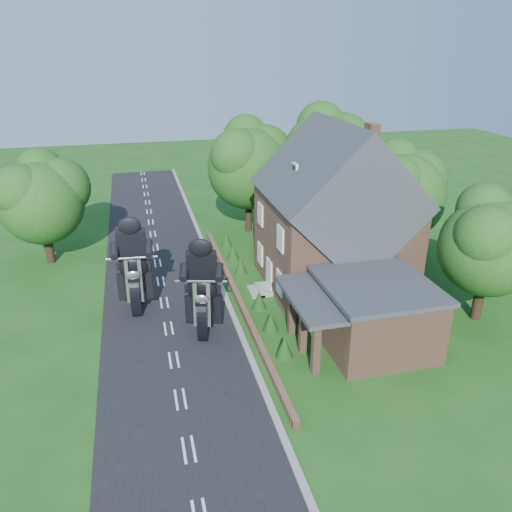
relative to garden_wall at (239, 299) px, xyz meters
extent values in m
plane|color=#194714|center=(-4.30, -5.00, -0.20)|extent=(120.00, 120.00, 0.00)
cube|color=black|center=(-4.30, -5.00, -0.19)|extent=(7.00, 80.00, 0.02)
cube|color=gray|center=(-0.65, -5.00, -0.14)|extent=(0.30, 80.00, 0.12)
cube|color=brown|center=(0.00, 0.00, 0.00)|extent=(0.30, 22.00, 0.40)
cube|color=brown|center=(6.20, 1.00, 2.80)|extent=(8.00, 8.00, 6.00)
cube|color=#2C3035|center=(6.20, 1.00, 5.80)|extent=(8.48, 8.64, 8.48)
cube|color=brown|center=(8.20, 1.00, 9.00)|extent=(0.60, 0.90, 1.60)
cube|color=white|center=(3.60, 1.00, 7.30)|extent=(0.12, 0.80, 0.90)
cube|color=black|center=(3.54, 1.00, 7.30)|extent=(0.04, 0.55, 0.65)
cube|color=white|center=(2.14, 1.00, 0.85)|extent=(0.10, 1.10, 2.10)
cube|color=gray|center=(1.80, 1.00, -0.05)|extent=(0.80, 1.60, 0.30)
cube|color=gray|center=(1.30, 1.00, -0.12)|extent=(0.80, 1.60, 0.15)
cube|color=white|center=(2.14, -1.20, 1.40)|extent=(0.10, 1.10, 1.40)
cube|color=black|center=(2.12, -1.20, 1.40)|extent=(0.04, 0.92, 1.22)
cube|color=white|center=(2.14, 3.20, 1.40)|extent=(0.10, 1.10, 1.40)
cube|color=black|center=(2.12, 3.20, 1.40)|extent=(0.04, 0.92, 1.22)
cube|color=white|center=(2.14, -1.20, 4.10)|extent=(0.10, 1.10, 1.40)
cube|color=black|center=(2.12, -1.20, 4.10)|extent=(0.04, 0.92, 1.22)
cube|color=white|center=(2.14, 3.20, 4.10)|extent=(0.10, 1.10, 1.40)
cube|color=black|center=(2.12, 3.20, 4.10)|extent=(0.04, 0.92, 1.22)
cube|color=brown|center=(5.70, -5.80, 1.40)|extent=(5.00, 5.60, 3.20)
cube|color=#2C3035|center=(5.70, -5.80, 3.12)|extent=(5.30, 5.94, 0.24)
cube|color=#2C3035|center=(2.60, -5.80, 2.75)|extent=(2.60, 5.32, 0.22)
cube|color=brown|center=(2.00, -7.60, 1.20)|extent=(0.35, 0.35, 2.80)
cube|color=brown|center=(2.00, -5.80, 1.20)|extent=(0.35, 0.35, 2.80)
cube|color=brown|center=(2.00, -4.00, 1.20)|extent=(0.35, 0.35, 2.80)
cylinder|color=black|center=(12.70, -5.00, 1.20)|extent=(0.56, 0.56, 2.80)
sphere|color=#1B4513|center=(12.70, -5.00, 4.03)|extent=(5.20, 5.20, 5.20)
sphere|color=#1B4513|center=(13.87, -4.48, 4.81)|extent=(3.74, 3.74, 3.74)
sphere|color=#1B4513|center=(11.79, -5.78, 5.07)|extent=(3.22, 3.22, 3.22)
sphere|color=#1B4513|center=(12.80, -3.96, 5.85)|extent=(2.86, 2.86, 2.86)
cylinder|color=black|center=(12.20, 3.50, 1.30)|extent=(0.56, 0.56, 3.00)
sphere|color=#1B4513|center=(12.20, 3.50, 4.45)|extent=(6.00, 6.00, 6.00)
sphere|color=#1B4513|center=(13.55, 4.10, 5.35)|extent=(4.32, 4.32, 4.32)
sphere|color=#1B4513|center=(11.15, 2.60, 5.65)|extent=(3.72, 3.72, 3.72)
sphere|color=#1B4513|center=(12.30, 4.70, 6.55)|extent=(3.30, 3.30, 3.30)
cylinder|color=black|center=(9.70, 11.00, 1.60)|extent=(0.56, 0.56, 3.60)
sphere|color=#1B4513|center=(9.70, 11.00, 5.38)|extent=(7.20, 7.20, 7.20)
sphere|color=#1B4513|center=(11.32, 11.72, 6.46)|extent=(5.18, 5.18, 5.18)
sphere|color=#1B4513|center=(8.44, 9.92, 6.82)|extent=(4.46, 4.46, 4.46)
sphere|color=#1B4513|center=(9.80, 12.44, 7.90)|extent=(3.96, 3.96, 3.96)
cylinder|color=black|center=(3.70, 12.00, 1.50)|extent=(0.56, 0.56, 3.40)
sphere|color=#1B4513|center=(3.70, 12.00, 4.96)|extent=(6.40, 6.40, 6.40)
sphere|color=#1B4513|center=(5.14, 12.64, 5.92)|extent=(4.61, 4.61, 4.61)
sphere|color=#1B4513|center=(2.58, 11.04, 6.24)|extent=(3.97, 3.97, 3.97)
sphere|color=#1B4513|center=(3.80, 13.28, 7.20)|extent=(3.52, 3.52, 3.52)
cylinder|color=black|center=(-11.30, 9.00, 1.20)|extent=(0.56, 0.56, 2.80)
sphere|color=#1B4513|center=(-11.30, 9.00, 4.14)|extent=(5.60, 5.60, 5.60)
sphere|color=#1B4513|center=(-10.04, 9.56, 4.98)|extent=(4.03, 4.03, 4.03)
sphere|color=#1B4513|center=(-12.28, 8.16, 5.26)|extent=(3.47, 3.47, 3.47)
sphere|color=#1B4513|center=(-11.20, 10.12, 6.10)|extent=(3.08, 3.08, 3.08)
cone|color=#113310|center=(1.00, -6.00, 0.35)|extent=(0.90, 0.90, 1.10)
cone|color=#113310|center=(1.00, -3.50, 0.35)|extent=(0.90, 0.90, 1.10)
cone|color=#113310|center=(1.00, -1.00, 0.35)|extent=(0.90, 0.90, 1.10)
cone|color=#113310|center=(1.00, 4.00, 0.35)|extent=(0.90, 0.90, 1.10)
cone|color=#113310|center=(1.00, 6.50, 0.35)|extent=(0.90, 0.90, 1.10)
cone|color=#113310|center=(1.00, 9.00, 0.35)|extent=(0.90, 0.90, 1.10)
camera|label=1|loc=(-5.33, -25.66, 13.94)|focal=35.00mm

